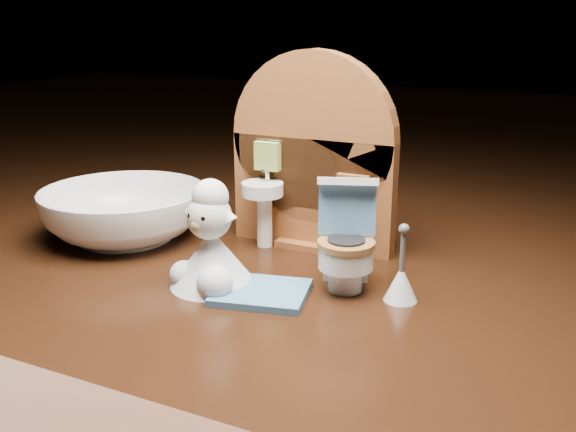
# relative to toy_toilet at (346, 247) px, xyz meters

# --- Properties ---
(backdrop_panel) EXTENTS (0.13, 0.05, 0.15)m
(backdrop_panel) POSITION_rel_toy_toilet_xyz_m (-0.05, 0.06, 0.04)
(backdrop_panel) COLOR brown
(backdrop_panel) RESTS_ON ground
(toy_toilet) EXTENTS (0.04, 0.05, 0.07)m
(toy_toilet) POSITION_rel_toy_toilet_xyz_m (0.00, 0.00, 0.00)
(toy_toilet) COLOR white
(toy_toilet) RESTS_ON ground
(bath_mat) EXTENTS (0.07, 0.06, 0.00)m
(bath_mat) POSITION_rel_toy_toilet_xyz_m (-0.04, -0.04, -0.02)
(bath_mat) COLOR teal
(bath_mat) RESTS_ON ground
(toilet_brush) EXTENTS (0.02, 0.02, 0.05)m
(toilet_brush) POSITION_rel_toy_toilet_xyz_m (0.04, -0.01, -0.01)
(toilet_brush) COLOR white
(toilet_brush) RESTS_ON ground
(plush_lamb) EXTENTS (0.06, 0.06, 0.08)m
(plush_lamb) POSITION_rel_toy_toilet_xyz_m (-0.08, -0.04, -0.00)
(plush_lamb) COLOR white
(plush_lamb) RESTS_ON ground
(ceramic_bowl) EXTENTS (0.15, 0.15, 0.04)m
(ceramic_bowl) POSITION_rel_toy_toilet_xyz_m (-0.20, 0.01, -0.01)
(ceramic_bowl) COLOR white
(ceramic_bowl) RESTS_ON ground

